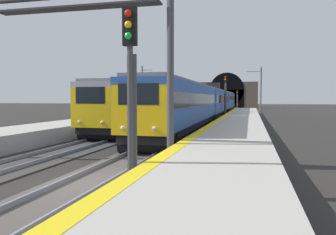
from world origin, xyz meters
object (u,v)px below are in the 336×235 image
railway_signal_near (130,83)px  catenary_mast_near (261,92)px  overhead_signal_gantry (76,33)px  train_adjacent_platform (170,102)px  railway_signal_mid (225,94)px  railway_signal_far (237,98)px  train_main_approaching (213,102)px  catenary_mast_far (142,91)px

railway_signal_near → catenary_mast_near: 40.56m
railway_signal_near → overhead_signal_gantry: overhead_signal_gantry is taller
train_adjacent_platform → overhead_signal_gantry: bearing=4.9°
railway_signal_near → overhead_signal_gantry: size_ratio=0.62×
railway_signal_mid → railway_signal_far: 38.03m
train_main_approaching → overhead_signal_gantry: overhead_signal_gantry is taller
catenary_mast_near → railway_signal_mid: bearing=137.3°
railway_signal_mid → overhead_signal_gantry: size_ratio=0.67×
railway_signal_near → railway_signal_mid: (35.44, 0.00, 0.11)m
train_main_approaching → train_adjacent_platform: bearing=-32.0°
train_main_approaching → catenary_mast_far: bearing=-99.1°
train_main_approaching → railway_signal_near: (-37.44, -1.78, 0.90)m
railway_signal_far → catenary_mast_far: (-34.38, 12.38, 1.07)m
catenary_mast_far → railway_signal_mid: bearing=-106.4°
catenary_mast_near → catenary_mast_far: 16.91m
train_main_approaching → train_adjacent_platform: size_ratio=1.53×
train_adjacent_platform → railway_signal_mid: size_ratio=7.32×
train_main_approaching → catenary_mast_far: 10.84m
train_main_approaching → railway_signal_far: train_main_approaching is taller
train_main_approaching → catenary_mast_near: (2.87, -6.27, 1.37)m
railway_signal_far → catenary_mast_near: 33.48m
railway_signal_mid → railway_signal_far: (38.03, 0.00, -0.52)m
railway_signal_near → catenary_mast_near: catenary_mast_near is taller
train_adjacent_platform → railway_signal_near: (-30.48, -6.10, 0.89)m
railway_signal_far → catenary_mast_far: catenary_mast_far is taller
catenary_mast_far → railway_signal_near: bearing=-162.4°
overhead_signal_gantry → catenary_mast_far: (34.91, 8.44, -1.67)m
railway_signal_far → catenary_mast_far: size_ratio=0.62×
train_adjacent_platform → railway_signal_far: train_adjacent_platform is taller
railway_signal_near → catenary_mast_far: size_ratio=0.70×
railway_signal_far → catenary_mast_near: catenary_mast_near is taller
overhead_signal_gantry → railway_signal_far: bearing=-3.3°
railway_signal_mid → catenary_mast_near: 6.63m
overhead_signal_gantry → catenary_mast_far: size_ratio=1.13×
catenary_mast_near → railway_signal_near: bearing=173.6°
railway_signal_near → train_adjacent_platform: bearing=-168.7°
railway_signal_mid → overhead_signal_gantry: (-31.26, 3.94, 2.21)m
railway_signal_far → train_adjacent_platform: bearing=-8.1°
railway_signal_near → overhead_signal_gantry: 6.20m
train_adjacent_platform → train_main_approaching: bearing=148.5°
railway_signal_far → train_main_approaching: bearing=-2.8°
overhead_signal_gantry → train_main_approaching: bearing=-3.7°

